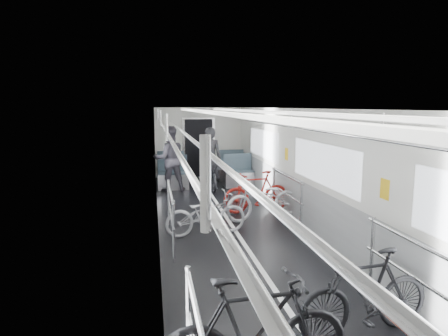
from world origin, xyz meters
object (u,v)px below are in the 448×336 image
object	(u,v)px
bike_right_mid	(264,199)
person_seated	(169,159)
bike_left_far	(206,214)
bike_aisle	(212,175)
bike_right_near	(365,293)
person_standing	(210,158)
bike_right_far	(257,192)
bike_left_mid	(254,333)

from	to	relation	value
bike_right_mid	person_seated	world-z (taller)	person_seated
bike_left_far	bike_aisle	world-z (taller)	bike_aisle
bike_right_mid	bike_aisle	distance (m)	3.48
person_seated	bike_left_far	bearing A→B (deg)	89.14
bike_right_near	person_standing	world-z (taller)	person_standing
bike_right_near	person_seated	distance (m)	8.00
bike_right_near	person_seated	xyz separation A→B (m)	(-1.73, 7.80, 0.47)
bike_right_far	person_standing	xyz separation A→B (m)	(-0.68, 2.82, 0.44)
person_standing	person_seated	distance (m)	1.20
bike_left_far	bike_right_far	world-z (taller)	bike_right_far
bike_left_mid	bike_left_far	size ratio (longest dim) A/B	1.11
bike_left_far	person_seated	distance (m)	4.19
bike_right_far	bike_aisle	xyz separation A→B (m)	(-0.63, 2.82, -0.06)
bike_right_near	person_seated	world-z (taller)	person_seated
bike_left_mid	bike_right_near	distance (m)	1.50
bike_left_mid	bike_right_far	xyz separation A→B (m)	(1.52, 5.68, -0.04)
person_seated	bike_right_mid	bearing A→B (deg)	111.58
bike_aisle	person_seated	distance (m)	1.35
bike_aisle	bike_right_far	bearing A→B (deg)	-77.29
bike_left_far	bike_right_near	distance (m)	3.87
bike_left_mid	bike_right_near	world-z (taller)	bike_left_mid
bike_left_far	person_standing	distance (m)	4.31
bike_aisle	person_seated	bearing A→B (deg)	-175.48
person_seated	bike_left_mid	bearing A→B (deg)	84.57
bike_right_mid	bike_aisle	xyz separation A→B (m)	(-0.63, 3.42, -0.04)
bike_left_far	bike_aisle	bearing A→B (deg)	-18.76
bike_right_far	bike_right_mid	bearing A→B (deg)	-7.00
bike_left_mid	person_seated	world-z (taller)	person_seated
bike_right_far	person_standing	size ratio (longest dim) A/B	0.87
bike_right_far	person_standing	world-z (taller)	person_standing
bike_left_far	person_seated	bearing A→B (deg)	-1.87
bike_right_near	bike_aisle	bearing A→B (deg)	176.78
bike_left_far	bike_right_mid	distance (m)	1.59
bike_right_mid	bike_aisle	bearing A→B (deg)	176.51
person_standing	bike_left_far	bearing A→B (deg)	98.38
bike_right_far	person_seated	world-z (taller)	person_seated
bike_left_mid	bike_right_mid	size ratio (longest dim) A/B	0.99
person_standing	person_seated	world-z (taller)	person_seated
person_seated	bike_right_near	bearing A→B (deg)	94.68
bike_right_mid	bike_aisle	size ratio (longest dim) A/B	1.09
person_standing	bike_right_mid	bearing A→B (deg)	118.87
person_standing	person_seated	size ratio (longest dim) A/B	0.98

